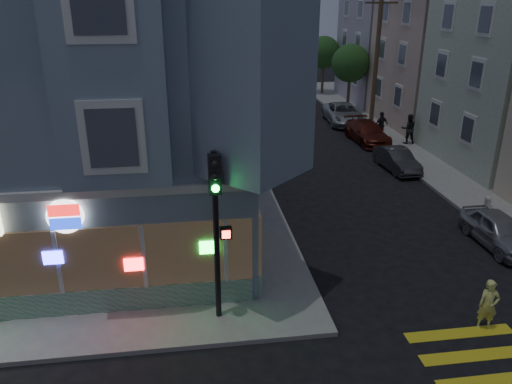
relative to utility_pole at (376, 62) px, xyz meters
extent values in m
cube|color=slate|center=(-18.00, -13.00, 0.85)|extent=(14.00, 14.00, 11.00)
cube|color=silver|center=(-18.00, -13.00, -0.80)|extent=(14.30, 14.30, 0.25)
cube|color=#196B33|center=(-18.00, -20.05, -4.25)|extent=(13.60, 0.12, 0.80)
cube|color=#382B1E|center=(-18.00, -20.05, -2.85)|extent=(13.60, 0.10, 2.00)
cylinder|color=white|center=(-16.40, -20.13, -1.40)|extent=(1.00, 0.12, 1.00)
cube|color=tan|center=(7.50, 1.00, -0.15)|extent=(12.00, 8.60, 9.00)
cube|color=#9F98A8|center=(7.50, 10.00, 0.60)|extent=(12.00, 8.60, 10.50)
cylinder|color=#4C3826|center=(0.00, 0.00, -0.15)|extent=(0.30, 0.30, 9.00)
cube|color=#4C3826|center=(0.00, 0.00, 3.75)|extent=(2.20, 0.12, 0.12)
cylinder|color=#4C3826|center=(0.20, 6.00, -3.05)|extent=(0.24, 0.24, 3.20)
sphere|color=#18431A|center=(0.20, 6.00, -0.85)|extent=(3.00, 3.00, 3.00)
cylinder|color=#4C3826|center=(0.20, 14.00, -3.05)|extent=(0.24, 0.24, 3.20)
sphere|color=#18431A|center=(0.20, 14.00, -0.85)|extent=(3.00, 3.00, 3.00)
imported|color=#E8EA78|center=(-4.65, -22.20, -4.01)|extent=(0.65, 0.50, 1.57)
imported|color=black|center=(1.00, -3.95, -3.70)|extent=(1.02, 0.85, 1.89)
imported|color=black|center=(-0.22, -2.45, -3.77)|extent=(1.11, 0.77, 1.75)
imported|color=#9B9EA2|center=(-1.30, -17.48, -4.16)|extent=(1.52, 3.77, 1.28)
imported|color=#333537|center=(-1.61, -8.46, -4.19)|extent=(1.53, 3.75, 1.21)
imported|color=#581E14|center=(-1.30, -2.85, -4.12)|extent=(2.13, 4.73, 1.34)
imported|color=#ADB3B8|center=(-1.30, 2.35, -4.06)|extent=(2.81, 5.44, 1.47)
cylinder|color=black|center=(-12.30, -20.71, -2.09)|extent=(0.16, 0.16, 5.12)
cube|color=black|center=(-12.30, -20.94, -0.09)|extent=(0.34, 0.31, 1.07)
sphere|color=black|center=(-12.30, -21.10, 0.25)|extent=(0.20, 0.20, 0.20)
sphere|color=black|center=(-12.30, -21.10, -0.09)|extent=(0.20, 0.20, 0.20)
sphere|color=#19F23F|center=(-12.30, -21.10, -0.43)|extent=(0.20, 0.20, 0.20)
cube|color=black|center=(-12.04, -20.90, -1.83)|extent=(0.34, 0.22, 0.33)
cube|color=#FF2614|center=(-12.04, -21.01, -1.83)|extent=(0.23, 0.02, 0.23)
cylinder|color=silver|center=(-0.25, -15.00, -4.32)|extent=(0.26, 0.26, 0.66)
sphere|color=silver|center=(-0.25, -15.00, -3.94)|extent=(0.28, 0.28, 0.28)
cylinder|color=silver|center=(-0.25, -15.00, -4.26)|extent=(0.49, 0.13, 0.13)
camera|label=1|loc=(-12.94, -33.23, 4.29)|focal=35.00mm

